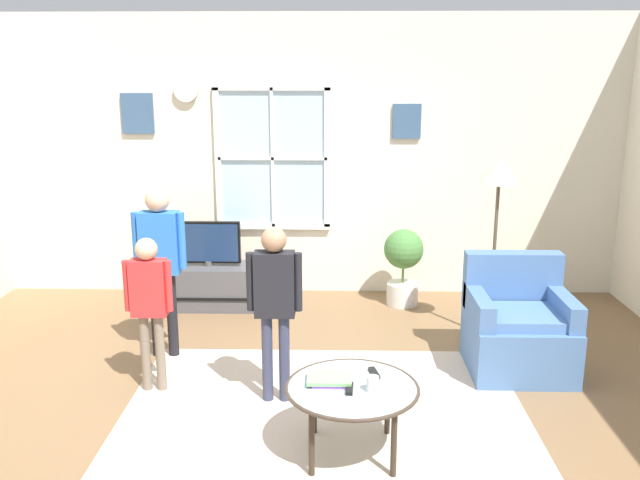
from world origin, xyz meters
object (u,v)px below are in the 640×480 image
Objects in this scene: person_blue_shirt at (160,253)px; television at (208,243)px; tv_stand at (210,286)px; coffee_table at (352,391)px; book_stack at (329,379)px; remote_near_cup at (374,373)px; cup at (373,384)px; person_red_shirt at (149,297)px; floor_lamp at (498,188)px; remote_near_books at (350,389)px; potted_plant_by_window at (403,261)px; person_black_shirt at (275,294)px; armchair at (518,329)px.

television is at bearing 82.61° from person_blue_shirt.
tv_stand is 1.47× the size of coffee_table.
remote_near_cup is at bearing 22.76° from book_stack.
tv_stand is at bearing 118.67° from cup.
person_red_shirt is 2.93m from floor_lamp.
remote_near_books is at bearing 175.73° from cup.
potted_plant_by_window reaches higher than tv_stand.
remote_near_books is 0.94m from person_black_shirt.
person_blue_shirt is 0.88× the size of floor_lamp.
person_blue_shirt reaches higher than armchair.
floor_lamp reaches higher than cup.
remote_near_books is at bearing -55.37° from person_black_shirt.
cup reaches higher than remote_near_books.
remote_near_books is 1.00× the size of remote_near_cup.
book_stack is (1.20, -2.55, -0.19)m from television.
cup is at bearing -132.55° from armchair.
armchair is 0.69× the size of person_black_shirt.
person_black_shirt reaches higher than remote_near_cup.
potted_plant_by_window is at bearing 80.45° from remote_near_cup.
coffee_table is at bearing -43.87° from person_blue_shirt.
remote_near_books reaches higher than tv_stand.
person_black_shirt is at bearing 142.18° from remote_near_cup.
person_red_shirt is 0.92m from person_black_shirt.
person_blue_shirt reaches higher than coffee_table.
remote_near_cup is at bearing 54.07° from remote_near_books.
book_stack is at bearing -157.24° from remote_near_cup.
book_stack is at bearing -30.86° from person_red_shirt.
person_black_shirt is 2.34m from potted_plant_by_window.
tv_stand is 0.44m from television.
person_black_shirt is (-0.50, 0.72, 0.33)m from remote_near_books.
person_blue_shirt is 2.81m from floor_lamp.
cup is at bearing -95.62° from remote_near_cup.
book_stack reaches higher than remote_near_cup.
armchair is 0.55× the size of floor_lamp.
coffee_table is at bearing -62.77° from television.
book_stack is 2.76m from potted_plant_by_window.
cup is (1.45, -2.66, 0.28)m from tv_stand.
armchair is at bearing 44.21° from remote_near_books.
remote_near_books is 2.13m from person_blue_shirt.
armchair is at bearing -84.15° from floor_lamp.
television reaches higher than remote_near_cup.
tv_stand is 2.90m from floor_lamp.
person_black_shirt is (0.90, -0.14, 0.07)m from person_red_shirt.
person_black_shirt is (-0.63, 0.73, 0.30)m from cup.
person_red_shirt reaches higher than remote_near_cup.
coffee_table is (1.34, -2.60, 0.21)m from tv_stand.
cup reaches higher than remote_near_cup.
floor_lamp is (-0.07, 0.63, 0.99)m from armchair.
potted_plant_by_window is (0.71, 2.67, -0.02)m from book_stack.
armchair is at bearing -3.81° from person_blue_shirt.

